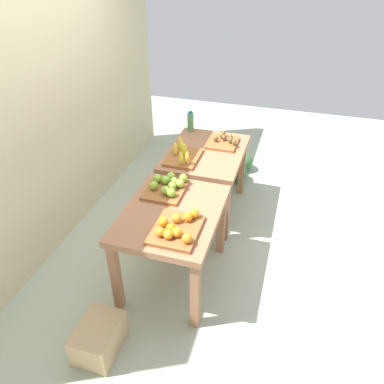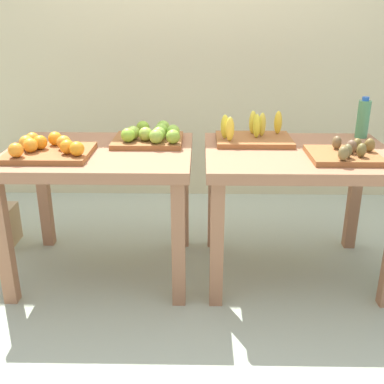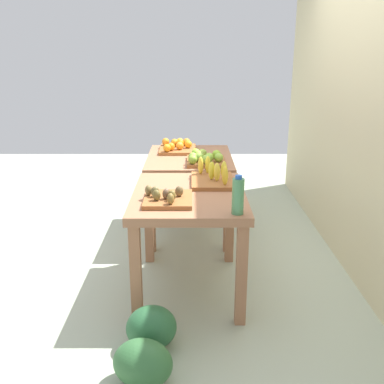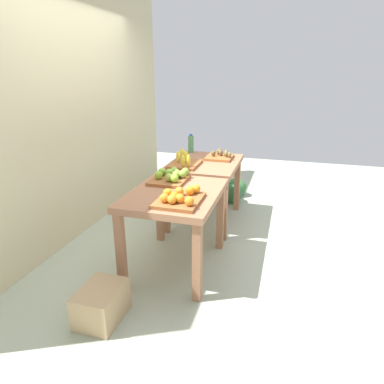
{
  "view_description": "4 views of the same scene",
  "coord_description": "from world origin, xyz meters",
  "px_view_note": "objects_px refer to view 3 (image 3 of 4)",
  "views": [
    {
      "loc": [
        -2.88,
        -0.87,
        2.64
      ],
      "look_at": [
        -0.01,
        -0.01,
        0.61
      ],
      "focal_mm": 34.7,
      "sensor_mm": 36.0,
      "label": 1
    },
    {
      "loc": [
        0.01,
        -2.53,
        1.5
      ],
      "look_at": [
        -0.04,
        -0.03,
        0.53
      ],
      "focal_mm": 43.97,
      "sensor_mm": 36.0,
      "label": 2
    },
    {
      "loc": [
        3.59,
        0.02,
        1.74
      ],
      "look_at": [
        -0.01,
        0.02,
        0.59
      ],
      "focal_mm": 41.72,
      "sensor_mm": 36.0,
      "label": 3
    },
    {
      "loc": [
        -3.29,
        -0.96,
        1.8
      ],
      "look_at": [
        0.02,
        0.01,
        0.56
      ],
      "focal_mm": 31.51,
      "sensor_mm": 36.0,
      "label": 4
    }
  ],
  "objects_px": {
    "display_table_right": "(189,207)",
    "kiwi_bin": "(167,198)",
    "orange_bin": "(177,147)",
    "water_bottle": "(238,196)",
    "watermelon_pile": "(147,344)",
    "display_table_left": "(190,168)",
    "apple_bin": "(205,159)",
    "cardboard_produce_box": "(215,191)",
    "banana_crate": "(213,178)"
  },
  "relations": [
    {
      "from": "display_table_right",
      "to": "kiwi_bin",
      "type": "distance_m",
      "value": 0.3
    },
    {
      "from": "orange_bin",
      "to": "water_bottle",
      "type": "distance_m",
      "value": 1.85
    },
    {
      "from": "orange_bin",
      "to": "watermelon_pile",
      "type": "distance_m",
      "value": 2.34
    },
    {
      "from": "orange_bin",
      "to": "water_bottle",
      "type": "bearing_deg",
      "value": 13.32
    },
    {
      "from": "display_table_right",
      "to": "water_bottle",
      "type": "relative_size",
      "value": 4.2
    },
    {
      "from": "display_table_right",
      "to": "watermelon_pile",
      "type": "height_order",
      "value": "display_table_right"
    },
    {
      "from": "water_bottle",
      "to": "watermelon_pile",
      "type": "height_order",
      "value": "water_bottle"
    },
    {
      "from": "display_table_left",
      "to": "watermelon_pile",
      "type": "height_order",
      "value": "display_table_left"
    },
    {
      "from": "watermelon_pile",
      "to": "display_table_right",
      "type": "bearing_deg",
      "value": 164.87
    },
    {
      "from": "kiwi_bin",
      "to": "water_bottle",
      "type": "bearing_deg",
      "value": 63.7
    },
    {
      "from": "display_table_left",
      "to": "water_bottle",
      "type": "relative_size",
      "value": 4.2
    },
    {
      "from": "display_table_right",
      "to": "apple_bin",
      "type": "relative_size",
      "value": 2.58
    },
    {
      "from": "kiwi_bin",
      "to": "water_bottle",
      "type": "relative_size",
      "value": 1.45
    },
    {
      "from": "apple_bin",
      "to": "watermelon_pile",
      "type": "xyz_separation_m",
      "value": [
        1.71,
        -0.37,
        -0.68
      ]
    },
    {
      "from": "water_bottle",
      "to": "cardboard_produce_box",
      "type": "relative_size",
      "value": 0.62
    },
    {
      "from": "display_table_left",
      "to": "banana_crate",
      "type": "distance_m",
      "value": 0.91
    },
    {
      "from": "display_table_right",
      "to": "cardboard_produce_box",
      "type": "relative_size",
      "value": 2.6
    },
    {
      "from": "display_table_right",
      "to": "orange_bin",
      "type": "xyz_separation_m",
      "value": [
        -1.36,
        -0.12,
        0.15
      ]
    },
    {
      "from": "orange_bin",
      "to": "water_bottle",
      "type": "xyz_separation_m",
      "value": [
        1.8,
        0.43,
        0.08
      ]
    },
    {
      "from": "display_table_right",
      "to": "water_bottle",
      "type": "height_order",
      "value": "water_bottle"
    },
    {
      "from": "display_table_right",
      "to": "watermelon_pile",
      "type": "distance_m",
      "value": 1.04
    },
    {
      "from": "apple_bin",
      "to": "watermelon_pile",
      "type": "distance_m",
      "value": 1.87
    },
    {
      "from": "orange_bin",
      "to": "cardboard_produce_box",
      "type": "height_order",
      "value": "orange_bin"
    },
    {
      "from": "apple_bin",
      "to": "watermelon_pile",
      "type": "height_order",
      "value": "apple_bin"
    },
    {
      "from": "watermelon_pile",
      "to": "cardboard_produce_box",
      "type": "height_order",
      "value": "watermelon_pile"
    },
    {
      "from": "apple_bin",
      "to": "water_bottle",
      "type": "xyz_separation_m",
      "value": [
        1.27,
        0.17,
        0.07
      ]
    },
    {
      "from": "display_table_left",
      "to": "kiwi_bin",
      "type": "relative_size",
      "value": 2.89
    },
    {
      "from": "banana_crate",
      "to": "display_table_left",
      "type": "bearing_deg",
      "value": -168.3
    },
    {
      "from": "kiwi_bin",
      "to": "watermelon_pile",
      "type": "relative_size",
      "value": 0.56
    },
    {
      "from": "display_table_right",
      "to": "kiwi_bin",
      "type": "height_order",
      "value": "kiwi_bin"
    },
    {
      "from": "kiwi_bin",
      "to": "apple_bin",
      "type": "bearing_deg",
      "value": 165.08
    },
    {
      "from": "orange_bin",
      "to": "banana_crate",
      "type": "distance_m",
      "value": 1.16
    },
    {
      "from": "display_table_right",
      "to": "orange_bin",
      "type": "height_order",
      "value": "orange_bin"
    },
    {
      "from": "cardboard_produce_box",
      "to": "kiwi_bin",
      "type": "bearing_deg",
      "value": -11.34
    },
    {
      "from": "display_table_left",
      "to": "orange_bin",
      "type": "xyz_separation_m",
      "value": [
        -0.24,
        -0.12,
        0.15
      ]
    },
    {
      "from": "apple_bin",
      "to": "cardboard_produce_box",
      "type": "height_order",
      "value": "apple_bin"
    },
    {
      "from": "banana_crate",
      "to": "water_bottle",
      "type": "bearing_deg",
      "value": 10.17
    },
    {
      "from": "display_table_left",
      "to": "water_bottle",
      "type": "height_order",
      "value": "water_bottle"
    },
    {
      "from": "banana_crate",
      "to": "kiwi_bin",
      "type": "bearing_deg",
      "value": -35.79
    },
    {
      "from": "display_table_right",
      "to": "orange_bin",
      "type": "distance_m",
      "value": 1.38
    },
    {
      "from": "orange_bin",
      "to": "kiwi_bin",
      "type": "height_order",
      "value": "orange_bin"
    },
    {
      "from": "banana_crate",
      "to": "display_table_right",
      "type": "bearing_deg",
      "value": -37.23
    },
    {
      "from": "display_table_left",
      "to": "cardboard_produce_box",
      "type": "relative_size",
      "value": 2.6
    },
    {
      "from": "display_table_left",
      "to": "watermelon_pile",
      "type": "bearing_deg",
      "value": -6.74
    },
    {
      "from": "apple_bin",
      "to": "display_table_right",
      "type": "bearing_deg",
      "value": -9.16
    },
    {
      "from": "water_bottle",
      "to": "display_table_left",
      "type": "bearing_deg",
      "value": -168.96
    },
    {
      "from": "apple_bin",
      "to": "cardboard_produce_box",
      "type": "bearing_deg",
      "value": 171.96
    },
    {
      "from": "display_table_left",
      "to": "water_bottle",
      "type": "bearing_deg",
      "value": 11.04
    },
    {
      "from": "orange_bin",
      "to": "cardboard_produce_box",
      "type": "relative_size",
      "value": 1.11
    },
    {
      "from": "kiwi_bin",
      "to": "banana_crate",
      "type": "bearing_deg",
      "value": 144.21
    }
  ]
}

